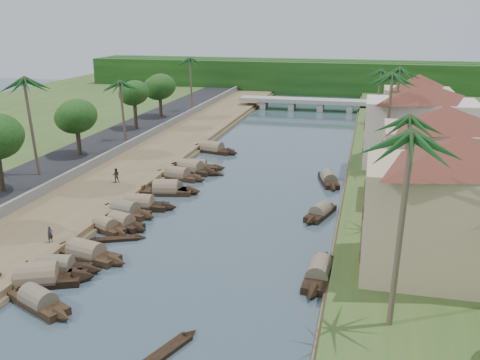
% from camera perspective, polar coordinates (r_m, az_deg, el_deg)
% --- Properties ---
extents(ground, '(220.00, 220.00, 0.00)m').
position_cam_1_polar(ground, '(45.78, -3.96, -7.47)').
color(ground, '#374853').
rests_on(ground, ground).
extents(left_bank, '(10.00, 180.00, 0.80)m').
position_cam_1_polar(left_bank, '(68.79, -11.70, 1.06)').
color(left_bank, brown).
rests_on(left_bank, ground).
extents(right_bank, '(16.00, 180.00, 1.20)m').
position_cam_1_polar(right_bank, '(62.69, 18.66, -0.89)').
color(right_bank, '#355120').
rests_on(right_bank, ground).
extents(road, '(8.00, 180.00, 1.40)m').
position_cam_1_polar(road, '(72.69, -17.80, 1.70)').
color(road, black).
rests_on(road, ground).
extents(retaining_wall, '(0.40, 180.00, 1.10)m').
position_cam_1_polar(retaining_wall, '(70.41, -14.85, 2.02)').
color(retaining_wall, slate).
rests_on(retaining_wall, left_bank).
extents(treeline, '(120.00, 14.00, 8.00)m').
position_cam_1_polar(treeline, '(141.00, 8.52, 10.84)').
color(treeline, '#10390F').
rests_on(treeline, ground).
extents(bridge, '(28.00, 4.00, 2.40)m').
position_cam_1_polar(bridge, '(113.67, 7.09, 8.26)').
color(bridge, '#98998F').
rests_on(bridge, ground).
extents(building_near, '(14.85, 14.85, 10.20)m').
position_cam_1_polar(building_near, '(40.14, 21.73, -2.49)').
color(building_near, tan).
rests_on(building_near, right_bank).
extents(building_mid, '(14.11, 14.11, 9.70)m').
position_cam_1_polar(building_mid, '(55.59, 20.67, 2.61)').
color(building_mid, '#D29C94').
rests_on(building_mid, right_bank).
extents(building_far, '(15.59, 15.59, 10.20)m').
position_cam_1_polar(building_far, '(69.05, 18.62, 5.69)').
color(building_far, beige).
rests_on(building_far, right_bank).
extents(building_distant, '(12.62, 12.62, 9.20)m').
position_cam_1_polar(building_distant, '(88.87, 18.30, 7.78)').
color(building_distant, tan).
rests_on(building_distant, right_bank).
extents(sampan_0, '(7.26, 4.36, 1.96)m').
position_cam_1_polar(sampan_0, '(39.76, -20.72, -12.01)').
color(sampan_0, black).
rests_on(sampan_0, ground).
extents(sampan_1, '(8.71, 5.18, 2.52)m').
position_cam_1_polar(sampan_1, '(42.80, -20.79, -9.84)').
color(sampan_1, black).
rests_on(sampan_1, ground).
extents(sampan_2, '(8.47, 3.50, 2.19)m').
position_cam_1_polar(sampan_2, '(45.89, -16.08, -7.51)').
color(sampan_2, black).
rests_on(sampan_2, ground).
extents(sampan_3, '(7.71, 2.78, 2.06)m').
position_cam_1_polar(sampan_3, '(44.11, -19.09, -8.85)').
color(sampan_3, black).
rests_on(sampan_3, ground).
extents(sampan_4, '(6.11, 3.89, 1.81)m').
position_cam_1_polar(sampan_4, '(51.03, -14.17, -4.82)').
color(sampan_4, black).
rests_on(sampan_4, ground).
extents(sampan_5, '(6.47, 3.35, 2.04)m').
position_cam_1_polar(sampan_5, '(51.48, -12.57, -4.50)').
color(sampan_5, black).
rests_on(sampan_5, ground).
extents(sampan_6, '(7.45, 3.12, 2.18)m').
position_cam_1_polar(sampan_6, '(54.41, -12.17, -3.27)').
color(sampan_6, black).
rests_on(sampan_6, ground).
extents(sampan_7, '(8.42, 2.36, 2.21)m').
position_cam_1_polar(sampan_7, '(56.01, -10.71, -2.58)').
color(sampan_7, black).
rests_on(sampan_7, ground).
extents(sampan_8, '(8.24, 3.47, 2.45)m').
position_cam_1_polar(sampan_8, '(60.04, -7.90, -1.08)').
color(sampan_8, black).
rests_on(sampan_8, ground).
extents(sampan_9, '(7.32, 2.54, 1.87)m').
position_cam_1_polar(sampan_9, '(60.70, -7.44, -0.88)').
color(sampan_9, black).
rests_on(sampan_9, ground).
extents(sampan_10, '(8.15, 2.99, 2.20)m').
position_cam_1_polar(sampan_10, '(65.38, -6.74, 0.48)').
color(sampan_10, black).
rests_on(sampan_10, ground).
extents(sampan_11, '(8.59, 3.92, 2.39)m').
position_cam_1_polar(sampan_11, '(67.97, -5.30, 1.18)').
color(sampan_11, black).
rests_on(sampan_11, ground).
extents(sampan_12, '(8.22, 2.48, 1.96)m').
position_cam_1_polar(sampan_12, '(69.11, -4.76, 1.45)').
color(sampan_12, black).
rests_on(sampan_12, ground).
extents(sampan_13, '(8.89, 4.11, 2.37)m').
position_cam_1_polar(sampan_13, '(77.88, -2.96, 3.29)').
color(sampan_13, black).
rests_on(sampan_13, ground).
extents(sampan_14, '(2.12, 8.48, 2.05)m').
position_cam_1_polar(sampan_14, '(41.47, 8.46, -9.75)').
color(sampan_14, black).
rests_on(sampan_14, ground).
extents(sampan_15, '(3.34, 6.91, 1.88)m').
position_cam_1_polar(sampan_15, '(53.51, 8.57, -3.43)').
color(sampan_15, black).
rests_on(sampan_15, ground).
extents(sampan_16, '(3.45, 8.01, 1.96)m').
position_cam_1_polar(sampan_16, '(64.27, 9.43, 0.06)').
color(sampan_16, black).
rests_on(sampan_16, ground).
extents(canoe_0, '(3.06, 6.16, 0.83)m').
position_cam_1_polar(canoe_0, '(33.12, -8.29, -17.93)').
color(canoe_0, black).
rests_on(canoe_0, ground).
extents(canoe_1, '(5.27, 2.95, 0.87)m').
position_cam_1_polar(canoe_1, '(48.73, -13.09, -6.20)').
color(canoe_1, black).
rests_on(canoe_1, ground).
extents(canoe_2, '(5.59, 1.23, 0.81)m').
position_cam_1_polar(canoe_2, '(67.16, -3.86, 0.73)').
color(canoe_2, black).
rests_on(canoe_2, ground).
extents(palm_0, '(3.20, 3.20, 13.26)m').
position_cam_1_polar(palm_0, '(30.37, 17.44, 4.13)').
color(palm_0, brown).
rests_on(palm_0, ground).
extents(palm_1, '(3.20, 3.20, 11.33)m').
position_cam_1_polar(palm_1, '(46.37, 17.43, 6.06)').
color(palm_1, brown).
rests_on(palm_1, ground).
extents(palm_2, '(3.20, 3.20, 13.06)m').
position_cam_1_polar(palm_2, '(62.97, 15.82, 10.47)').
color(palm_2, brown).
rests_on(palm_2, ground).
extents(palm_3, '(3.20, 3.20, 12.50)m').
position_cam_1_polar(palm_3, '(76.38, 16.28, 11.10)').
color(palm_3, brown).
rests_on(palm_3, ground).
extents(palm_5, '(3.20, 3.20, 12.48)m').
position_cam_1_polar(palm_5, '(64.30, -21.73, 9.72)').
color(palm_5, brown).
rests_on(palm_5, ground).
extents(palm_6, '(3.20, 3.20, 10.04)m').
position_cam_1_polar(palm_6, '(79.80, -12.53, 10.03)').
color(palm_6, brown).
rests_on(palm_6, ground).
extents(palm_7, '(3.20, 3.20, 10.52)m').
position_cam_1_polar(palm_7, '(94.79, 14.58, 11.12)').
color(palm_7, brown).
rests_on(palm_7, ground).
extents(palm_8, '(3.20, 3.20, 11.42)m').
position_cam_1_polar(palm_8, '(103.53, -5.29, 12.64)').
color(palm_8, brown).
rests_on(palm_8, ground).
extents(tree_3, '(5.09, 5.09, 7.21)m').
position_cam_1_polar(tree_3, '(72.91, -17.05, 6.45)').
color(tree_3, '#423625').
rests_on(tree_3, ground).
extents(tree_4, '(4.46, 4.46, 7.56)m').
position_cam_1_polar(tree_4, '(88.49, -11.22, 9.02)').
color(tree_4, '#423625').
rests_on(tree_4, ground).
extents(tree_5, '(5.29, 5.29, 7.53)m').
position_cam_1_polar(tree_5, '(98.42, -8.56, 9.75)').
color(tree_5, '#423625').
rests_on(tree_5, ground).
extents(tree_6, '(4.94, 4.94, 7.18)m').
position_cam_1_polar(tree_6, '(70.58, 22.62, 5.40)').
color(tree_6, '#423625').
rests_on(tree_6, ground).
extents(person_near, '(0.53, 0.61, 1.42)m').
position_cam_1_polar(person_near, '(47.63, -19.59, -5.49)').
color(person_near, '#292A32').
rests_on(person_near, left_bank).
extents(person_far, '(0.96, 0.85, 1.65)m').
position_cam_1_polar(person_far, '(62.48, -13.10, 0.51)').
color(person_far, '#353025').
rests_on(person_far, left_bank).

